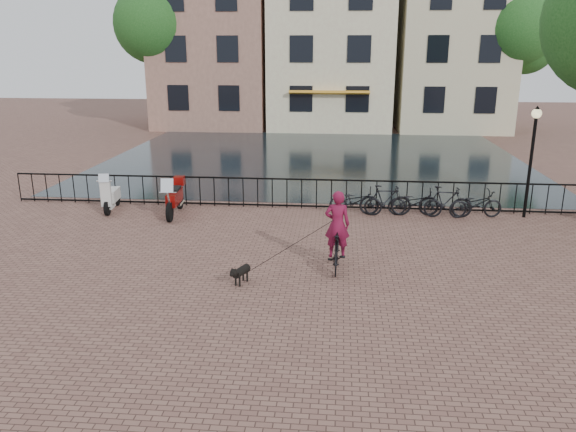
# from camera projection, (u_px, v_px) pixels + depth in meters

# --- Properties ---
(ground) EXTENTS (100.00, 100.00, 0.00)m
(ground) POSITION_uv_depth(u_px,v_px,m) (274.00, 314.00, 11.43)
(ground) COLOR brown
(ground) RESTS_ON ground
(canal_water) EXTENTS (20.00, 20.00, 0.00)m
(canal_water) POSITION_uv_depth(u_px,v_px,m) (314.00, 158.00, 27.94)
(canal_water) COLOR black
(canal_water) RESTS_ON ground
(railing) EXTENTS (20.00, 0.05, 1.02)m
(railing) POSITION_uv_depth(u_px,v_px,m) (302.00, 194.00, 18.92)
(railing) COLOR black
(railing) RESTS_ON ground
(canal_house_left) EXTENTS (7.50, 9.00, 12.80)m
(canal_house_left) POSITION_uv_depth(u_px,v_px,m) (216.00, 31.00, 38.89)
(canal_house_left) COLOR #845A4D
(canal_house_left) RESTS_ON ground
(canal_house_mid) EXTENTS (8.00, 9.50, 11.80)m
(canal_house_mid) POSITION_uv_depth(u_px,v_px,m) (332.00, 38.00, 38.33)
(canal_house_mid) COLOR beige
(canal_house_mid) RESTS_ON ground
(canal_house_right) EXTENTS (7.00, 9.00, 13.30)m
(canal_house_right) POSITION_uv_depth(u_px,v_px,m) (452.00, 26.00, 37.41)
(canal_house_right) COLOR beige
(canal_house_right) RESTS_ON ground
(tree_far_left) EXTENTS (5.04, 5.04, 9.27)m
(tree_far_left) POSITION_uv_depth(u_px,v_px,m) (153.00, 24.00, 36.25)
(tree_far_left) COLOR black
(tree_far_left) RESTS_ON ground
(tree_far_right) EXTENTS (4.76, 4.76, 8.76)m
(tree_far_right) POSITION_uv_depth(u_px,v_px,m) (519.00, 29.00, 34.32)
(tree_far_right) COLOR black
(tree_far_right) RESTS_ON ground
(lamp_post) EXTENTS (0.30, 0.30, 3.45)m
(lamp_post) POSITION_uv_depth(u_px,v_px,m) (533.00, 144.00, 17.36)
(lamp_post) COLOR black
(lamp_post) RESTS_ON ground
(cyclist) EXTENTS (0.74, 1.70, 2.31)m
(cyclist) POSITION_uv_depth(u_px,v_px,m) (337.00, 235.00, 13.53)
(cyclist) COLOR black
(cyclist) RESTS_ON ground
(dog) EXTENTS (0.49, 0.75, 0.48)m
(dog) POSITION_uv_depth(u_px,v_px,m) (241.00, 274.00, 12.86)
(dog) COLOR black
(dog) RESTS_ON ground
(motorcycle) EXTENTS (0.60, 2.03, 1.43)m
(motorcycle) POSITION_uv_depth(u_px,v_px,m) (174.00, 194.00, 18.09)
(motorcycle) COLOR maroon
(motorcycle) RESTS_ON ground
(scooter) EXTENTS (0.63, 1.58, 1.42)m
(scooter) POSITION_uv_depth(u_px,v_px,m) (111.00, 190.00, 18.60)
(scooter) COLOR silver
(scooter) RESTS_ON ground
(parked_bike_0) EXTENTS (1.76, 0.74, 0.90)m
(parked_bike_0) POSITION_uv_depth(u_px,v_px,m) (356.00, 201.00, 18.20)
(parked_bike_0) COLOR black
(parked_bike_0) RESTS_ON ground
(parked_bike_1) EXTENTS (1.67, 0.51, 1.00)m
(parked_bike_1) POSITION_uv_depth(u_px,v_px,m) (385.00, 200.00, 18.10)
(parked_bike_1) COLOR black
(parked_bike_1) RESTS_ON ground
(parked_bike_2) EXTENTS (1.76, 0.75, 0.90)m
(parked_bike_2) POSITION_uv_depth(u_px,v_px,m) (415.00, 202.00, 18.03)
(parked_bike_2) COLOR black
(parked_bike_2) RESTS_ON ground
(parked_bike_3) EXTENTS (1.71, 0.67, 1.00)m
(parked_bike_3) POSITION_uv_depth(u_px,v_px,m) (445.00, 202.00, 17.93)
(parked_bike_3) COLOR black
(parked_bike_3) RESTS_ON ground
(parked_bike_4) EXTENTS (1.79, 0.87, 0.90)m
(parked_bike_4) POSITION_uv_depth(u_px,v_px,m) (476.00, 204.00, 17.86)
(parked_bike_4) COLOR black
(parked_bike_4) RESTS_ON ground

